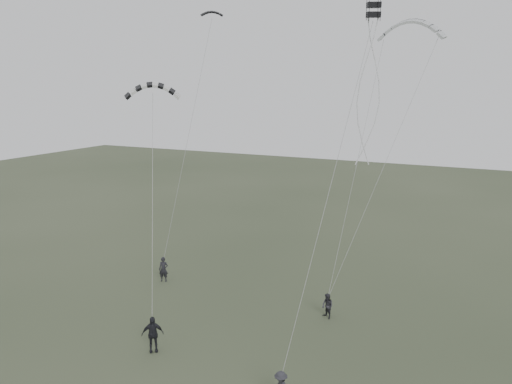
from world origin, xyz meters
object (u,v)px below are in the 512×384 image
at_px(flyer_left, 164,269).
at_px(kite_striped, 152,85).
at_px(kite_pale_large, 412,21).
at_px(kite_dark_small, 212,12).
at_px(flyer_right, 327,306).
at_px(kite_box, 374,10).
at_px(flyer_center, 153,334).

distance_m(flyer_left, kite_striped, 13.54).
bearing_deg(kite_pale_large, kite_dark_small, -166.71).
bearing_deg(flyer_right, kite_box, -2.92).
relative_size(flyer_center, kite_box, 2.72).
relative_size(kite_pale_large, kite_striped, 1.37).
bearing_deg(flyer_right, kite_pale_large, 103.04).
height_order(flyer_right, kite_pale_large, kite_pale_large).
bearing_deg(kite_striped, flyer_right, -17.80).
bearing_deg(flyer_right, flyer_center, -100.14).
height_order(flyer_right, flyer_center, flyer_center).
xyz_separation_m(kite_dark_small, kite_striped, (0.51, -7.70, -4.91)).
distance_m(flyer_left, kite_dark_small, 18.24).
bearing_deg(flyer_left, kite_box, -27.66).
relative_size(flyer_right, flyer_center, 0.78).
bearing_deg(flyer_center, flyer_left, 84.47).
relative_size(kite_dark_small, kite_pale_large, 0.36).
bearing_deg(kite_pale_large, kite_striped, -138.95).
bearing_deg(flyer_left, kite_dark_small, 44.29).
xyz_separation_m(flyer_left, kite_striped, (2.51, -3.71, 12.78)).
xyz_separation_m(flyer_center, kite_striped, (-2.66, 4.41, 12.71)).
bearing_deg(kite_box, flyer_left, 148.50).
distance_m(flyer_left, kite_box, 21.93).
height_order(flyer_center, kite_striped, kite_striped).
relative_size(flyer_right, kite_striped, 0.49).
xyz_separation_m(flyer_left, kite_box, (14.53, -2.18, 16.27)).
bearing_deg(flyer_center, flyer_right, 9.15).
distance_m(kite_pale_large, kite_box, 9.16).
xyz_separation_m(flyer_right, kite_striped, (-9.72, -3.19, 12.92)).
distance_m(flyer_left, flyer_right, 12.24).
xyz_separation_m(flyer_left, flyer_right, (12.22, -0.52, -0.14)).
bearing_deg(kite_striped, kite_pale_large, 4.75).
bearing_deg(kite_dark_small, flyer_center, -108.60).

